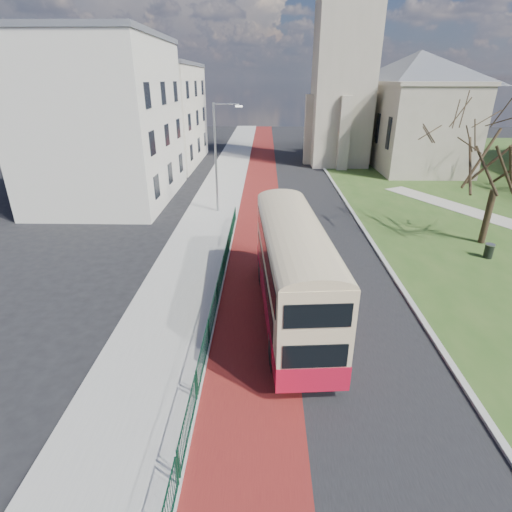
{
  "coord_description": "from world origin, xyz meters",
  "views": [
    {
      "loc": [
        -0.79,
        -12.12,
        9.65
      ],
      "look_at": [
        -1.19,
        5.07,
        2.0
      ],
      "focal_mm": 28.0,
      "sensor_mm": 36.0,
      "label": 1
    }
  ],
  "objects_px": {
    "streetlamp": "(218,153)",
    "litter_bin": "(489,251)",
    "winter_tree_near": "(505,145)",
    "bus": "(293,267)"
  },
  "relations": [
    {
      "from": "streetlamp",
      "to": "litter_bin",
      "type": "xyz_separation_m",
      "value": [
        16.65,
        -8.45,
        -4.12
      ]
    },
    {
      "from": "litter_bin",
      "to": "winter_tree_near",
      "type": "bearing_deg",
      "value": 71.17
    },
    {
      "from": "bus",
      "to": "winter_tree_near",
      "type": "distance_m",
      "value": 16.03
    },
    {
      "from": "streetlamp",
      "to": "bus",
      "type": "distance_m",
      "value": 15.93
    },
    {
      "from": "litter_bin",
      "to": "bus",
      "type": "bearing_deg",
      "value": -150.99
    },
    {
      "from": "streetlamp",
      "to": "winter_tree_near",
      "type": "relative_size",
      "value": 0.9
    },
    {
      "from": "bus",
      "to": "winter_tree_near",
      "type": "bearing_deg",
      "value": 30.98
    },
    {
      "from": "bus",
      "to": "winter_tree_near",
      "type": "xyz_separation_m",
      "value": [
        12.73,
        9.01,
        3.71
      ]
    },
    {
      "from": "streetlamp",
      "to": "litter_bin",
      "type": "bearing_deg",
      "value": -26.91
    },
    {
      "from": "bus",
      "to": "litter_bin",
      "type": "xyz_separation_m",
      "value": [
        11.91,
        6.6,
        -1.98
      ]
    }
  ]
}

